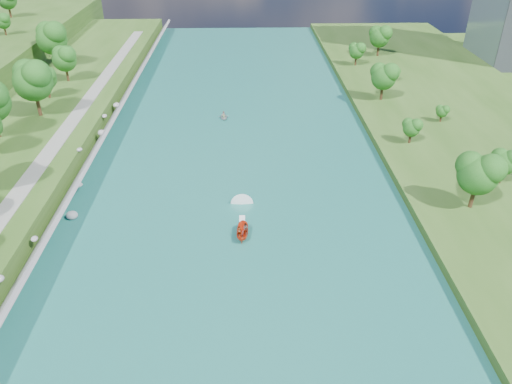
{
  "coord_description": "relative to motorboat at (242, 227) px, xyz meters",
  "views": [
    {
      "loc": [
        1.75,
        -50.66,
        42.5
      ],
      "look_at": [
        3.66,
        16.42,
        2.5
      ],
      "focal_mm": 35.0,
      "sensor_mm": 36.0,
      "label": 1
    }
  ],
  "objects": [
    {
      "name": "riverside_path",
      "position": [
        -33.94,
        10.69,
        2.73
      ],
      "size": [
        3.0,
        200.0,
        0.1
      ],
      "primitive_type": "cube",
      "color": "gray",
      "rests_on": "berm_west"
    },
    {
      "name": "riprap_bank",
      "position": [
        -27.27,
        9.31,
        0.96
      ],
      "size": [
        4.66,
        236.0,
        4.31
      ],
      "color": "slate",
      "rests_on": "ground"
    },
    {
      "name": "raft",
      "position": [
        -3.88,
        43.11,
        -0.35
      ],
      "size": [
        2.54,
        3.34,
        1.61
      ],
      "rotation": [
        0.0,
        0.0,
        0.1
      ],
      "color": "gray",
      "rests_on": "river_water"
    },
    {
      "name": "motorboat",
      "position": [
        0.0,
        0.0,
        0.0
      ],
      "size": [
        3.6,
        19.02,
        1.95
      ],
      "rotation": [
        0.0,
        0.0,
        3.07
      ],
      "color": "red",
      "rests_on": "river_water"
    },
    {
      "name": "ground",
      "position": [
        -1.44,
        -9.31,
        -0.82
      ],
      "size": [
        260.0,
        260.0,
        0.0
      ],
      "primitive_type": "plane",
      "color": "#2D5119",
      "rests_on": "ground"
    },
    {
      "name": "trees_east",
      "position": [
        35.68,
        16.12,
        5.45
      ],
      "size": [
        17.5,
        145.71,
        11.23
      ],
      "color": "#194B14",
      "rests_on": "berm_east"
    },
    {
      "name": "river_water",
      "position": [
        -1.44,
        10.69,
        -0.77
      ],
      "size": [
        55.0,
        240.0,
        0.1
      ],
      "primitive_type": "cube",
      "color": "#196153",
      "rests_on": "ground"
    }
  ]
}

